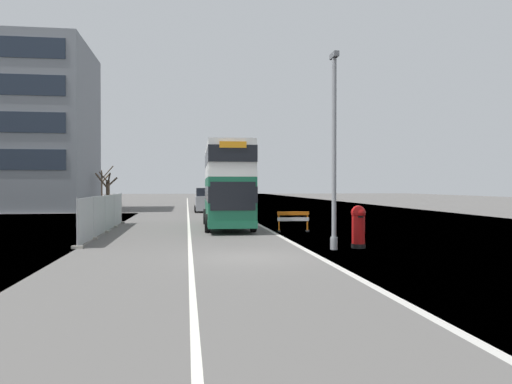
% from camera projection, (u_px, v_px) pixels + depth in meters
% --- Properties ---
extents(ground, '(140.00, 280.00, 0.10)m').
position_uv_depth(ground, '(265.00, 258.00, 17.77)').
color(ground, '#565451').
extents(double_decker_bus, '(2.92, 10.17, 4.94)m').
position_uv_depth(double_decker_bus, '(227.00, 184.00, 30.14)').
color(double_decker_bus, '#196042').
rests_on(double_decker_bus, ground).
extents(lamppost_foreground, '(0.29, 0.70, 7.74)m').
position_uv_depth(lamppost_foreground, '(334.00, 157.00, 19.66)').
color(lamppost_foreground, gray).
rests_on(lamppost_foreground, ground).
extents(red_pillar_postbox, '(0.60, 0.60, 1.72)m').
position_uv_depth(red_pillar_postbox, '(358.00, 225.00, 20.21)').
color(red_pillar_postbox, black).
rests_on(red_pillar_postbox, ground).
extents(roadworks_barrier, '(1.75, 0.54, 1.11)m').
position_uv_depth(roadworks_barrier, '(293.00, 219.00, 27.43)').
color(roadworks_barrier, orange).
rests_on(roadworks_barrier, ground).
extents(construction_site_fence, '(0.44, 13.80, 2.05)m').
position_uv_depth(construction_site_fence, '(105.00, 215.00, 26.71)').
color(construction_site_fence, '#A8AAAD').
rests_on(construction_site_fence, ground).
extents(car_oncoming_near, '(2.01, 4.14, 2.30)m').
position_uv_depth(car_oncoming_near, '(205.00, 201.00, 48.02)').
color(car_oncoming_near, gray).
rests_on(car_oncoming_near, ground).
extents(car_receding_mid, '(1.97, 4.17, 2.13)m').
position_uv_depth(car_receding_mid, '(209.00, 199.00, 57.74)').
color(car_receding_mid, silver).
rests_on(car_receding_mid, ground).
extents(bare_tree_far_verge_near, '(2.28, 2.77, 4.08)m').
position_uv_depth(bare_tree_far_verge_near, '(107.00, 190.00, 53.90)').
color(bare_tree_far_verge_near, '#4C3D2D').
rests_on(bare_tree_far_verge_near, ground).
extents(bare_tree_far_verge_mid, '(2.65, 3.08, 5.04)m').
position_uv_depth(bare_tree_far_verge_mid, '(101.00, 186.00, 62.80)').
color(bare_tree_far_verge_mid, '#4C3D2D').
rests_on(bare_tree_far_verge_mid, ground).
extents(bare_tree_far_verge_far, '(2.69, 2.59, 4.82)m').
position_uv_depth(bare_tree_far_verge_far, '(68.00, 187.00, 56.09)').
color(bare_tree_far_verge_far, '#4C3D2D').
rests_on(bare_tree_far_verge_far, ground).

